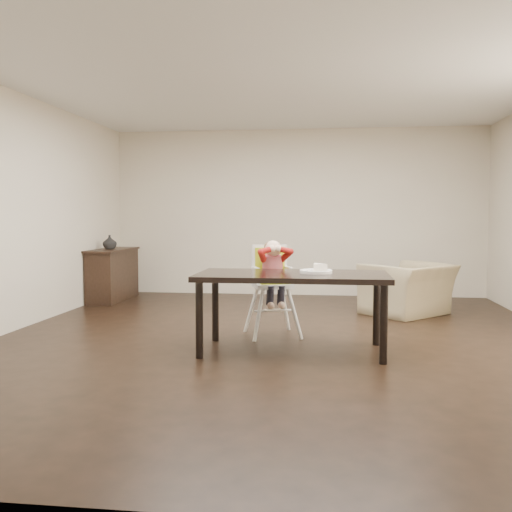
{
  "coord_description": "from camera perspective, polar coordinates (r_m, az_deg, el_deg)",
  "views": [
    {
      "loc": [
        0.5,
        -5.83,
        1.29
      ],
      "look_at": [
        -0.22,
        -0.11,
        0.89
      ],
      "focal_mm": 40.0,
      "sensor_mm": 36.0,
      "label": 1
    }
  ],
  "objects": [
    {
      "name": "ground",
      "position": [
        5.99,
        2.26,
        -8.45
      ],
      "size": [
        7.0,
        7.0,
        0.0
      ],
      "primitive_type": "plane",
      "color": "black",
      "rests_on": "ground"
    },
    {
      "name": "room_walls",
      "position": [
        5.87,
        2.31,
        9.51
      ],
      "size": [
        6.02,
        7.02,
        2.71
      ],
      "color": "beige",
      "rests_on": "ground"
    },
    {
      "name": "dining_table",
      "position": [
        5.42,
        3.66,
        -2.57
      ],
      "size": [
        1.8,
        0.9,
        0.75
      ],
      "color": "black",
      "rests_on": "ground"
    },
    {
      "name": "high_chair",
      "position": [
        6.15,
        1.61,
        -1.25
      ],
      "size": [
        0.55,
        0.55,
        1.03
      ],
      "rotation": [
        0.0,
        0.0,
        0.34
      ],
      "color": "white",
      "rests_on": "ground"
    },
    {
      "name": "plate",
      "position": [
        5.45,
        6.1,
        -1.38
      ],
      "size": [
        0.32,
        0.32,
        0.09
      ],
      "rotation": [
        0.0,
        0.0,
        0.02
      ],
      "color": "white",
      "rests_on": "dining_table"
    },
    {
      "name": "armchair",
      "position": [
        7.72,
        14.96,
        -2.39
      ],
      "size": [
        1.2,
        1.2,
        0.9
      ],
      "primitive_type": "imported",
      "rotation": [
        0.0,
        0.0,
        3.93
      ],
      "color": "#96855F",
      "rests_on": "ground"
    },
    {
      "name": "sideboard",
      "position": [
        9.04,
        -14.12,
        -1.79
      ],
      "size": [
        0.44,
        1.26,
        0.79
      ],
      "color": "black",
      "rests_on": "ground"
    },
    {
      "name": "vase",
      "position": [
        8.91,
        -14.42,
        1.32
      ],
      "size": [
        0.28,
        0.28,
        0.21
      ],
      "primitive_type": "imported",
      "rotation": [
        0.0,
        0.0,
        -0.42
      ],
      "color": "#99999E",
      "rests_on": "sideboard"
    }
  ]
}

